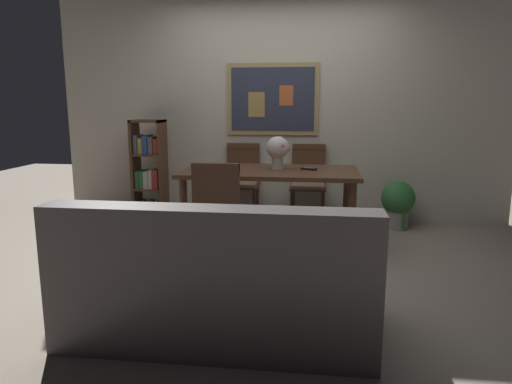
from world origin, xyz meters
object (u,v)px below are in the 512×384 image
at_px(leather_couch, 218,285).
at_px(tv_remote, 309,169).
at_px(dining_table, 270,179).
at_px(dining_chair_far_left, 242,176).
at_px(dining_chair_near_left, 219,207).
at_px(potted_ivy, 398,202).
at_px(flower_vase, 278,149).
at_px(dining_chair_far_right, 308,178).
at_px(bookshelf, 149,174).

height_order(leather_couch, tv_remote, leather_couch).
relative_size(dining_table, dining_chair_far_left, 1.86).
xyz_separation_m(dining_chair_near_left, potted_ivy, (1.69, 1.54, -0.24)).
bearing_deg(dining_table, dining_chair_far_left, 116.48).
distance_m(dining_chair_near_left, flower_vase, 1.02).
distance_m(dining_chair_near_left, tv_remote, 1.12).
relative_size(dining_chair_far_right, leather_couch, 0.51).
distance_m(dining_chair_far_left, flower_vase, 1.00).
height_order(leather_couch, potted_ivy, leather_couch).
xyz_separation_m(dining_table, flower_vase, (0.07, 0.03, 0.28)).
height_order(dining_chair_near_left, tv_remote, dining_chair_near_left).
distance_m(bookshelf, potted_ivy, 2.83).
distance_m(dining_table, flower_vase, 0.29).
bearing_deg(dining_chair_far_left, leather_couch, -84.04).
xyz_separation_m(leather_couch, flower_vase, (0.19, 1.92, 0.62)).
xyz_separation_m(dining_chair_far_right, potted_ivy, (0.99, -0.08, -0.24)).
distance_m(dining_table, dining_chair_far_right, 0.89).
bearing_deg(leather_couch, dining_table, 86.28).
relative_size(dining_chair_far_right, tv_remote, 5.69).
relative_size(dining_chair_far_left, leather_couch, 0.51).
relative_size(potted_ivy, tv_remote, 3.29).
xyz_separation_m(dining_chair_far_left, bookshelf, (-1.06, -0.15, 0.03)).
bearing_deg(leather_couch, dining_chair_near_left, 101.43).
height_order(dining_table, dining_chair_far_left, dining_chair_far_left).
relative_size(dining_chair_far_right, flower_vase, 2.83).
relative_size(dining_table, potted_ivy, 3.21).
xyz_separation_m(leather_couch, bookshelf, (-1.34, 2.55, 0.26)).
relative_size(dining_chair_far_left, potted_ivy, 1.73).
xyz_separation_m(potted_ivy, tv_remote, (-0.98, -0.70, 0.45)).
bearing_deg(potted_ivy, dining_chair_far_left, 177.20).
height_order(bookshelf, potted_ivy, bookshelf).
height_order(leather_couch, flower_vase, flower_vase).
bearing_deg(potted_ivy, dining_table, -151.68).
xyz_separation_m(potted_ivy, flower_vase, (-1.28, -0.70, 0.64)).
relative_size(dining_table, flower_vase, 5.26).
bearing_deg(dining_chair_far_left, dining_chair_near_left, -87.73).
bearing_deg(bookshelf, potted_ivy, 1.38).
height_order(dining_table, bookshelf, bookshelf).
distance_m(dining_chair_near_left, potted_ivy, 2.30).
relative_size(dining_table, dining_chair_near_left, 1.86).
bearing_deg(leather_couch, flower_vase, 84.25).
height_order(leather_couch, bookshelf, bookshelf).
distance_m(bookshelf, tv_remote, 1.95).
xyz_separation_m(dining_table, dining_chair_near_left, (-0.34, -0.81, -0.11)).
distance_m(dining_table, dining_chair_far_left, 0.92).
xyz_separation_m(dining_chair_far_right, flower_vase, (-0.29, -0.78, 0.39)).
bearing_deg(tv_remote, leather_couch, -104.45).
relative_size(dining_chair_far_left, dining_chair_near_left, 1.00).
height_order(dining_chair_far_left, tv_remote, dining_chair_far_left).
xyz_separation_m(dining_chair_far_right, bookshelf, (-1.82, -0.15, 0.03)).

